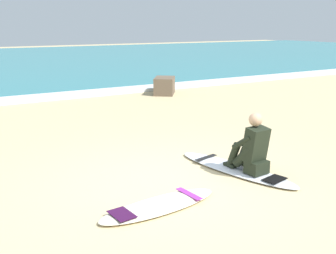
{
  "coord_description": "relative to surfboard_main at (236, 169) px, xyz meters",
  "views": [
    {
      "loc": [
        -3.03,
        -4.97,
        2.33
      ],
      "look_at": [
        0.56,
        1.08,
        0.55
      ],
      "focal_mm": 43.86,
      "sensor_mm": 36.0,
      "label": 1
    }
  ],
  "objects": [
    {
      "name": "surfboard_main",
      "position": [
        0.0,
        0.0,
        0.0
      ],
      "size": [
        0.99,
        2.36,
        0.08
      ],
      "color": "silver",
      "rests_on": "ground"
    },
    {
      "name": "surfer_seated",
      "position": [
        0.07,
        -0.27,
        0.4
      ],
      "size": [
        0.4,
        0.73,
        0.95
      ],
      "color": "black",
      "rests_on": "surfboard_main"
    },
    {
      "name": "surfboard_spare_near",
      "position": [
        -1.74,
        -0.56,
        0.0
      ],
      "size": [
        1.79,
        0.68,
        0.08
      ],
      "color": "#EFE5C6",
      "rests_on": "ground"
    },
    {
      "name": "ground_plane",
      "position": [
        -1.13,
        0.12,
        -0.04
      ],
      "size": [
        80.0,
        80.0,
        0.0
      ],
      "primitive_type": "plane",
      "color": "#CCB584"
    },
    {
      "name": "shoreline_rock",
      "position": [
        2.76,
        7.04,
        0.25
      ],
      "size": [
        1.09,
        1.16,
        0.57
      ],
      "primitive_type": "cube",
      "rotation": [
        0.0,
        0.0,
        0.94
      ],
      "color": "brown",
      "rests_on": "ground"
    },
    {
      "name": "breaking_foam",
      "position": [
        -1.13,
        8.2,
        0.02
      ],
      "size": [
        80.0,
        0.9,
        0.11
      ],
      "primitive_type": "cube",
      "color": "white",
      "rests_on": "ground"
    }
  ]
}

